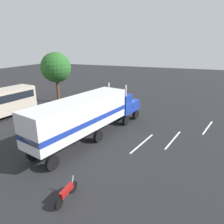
{
  "coord_description": "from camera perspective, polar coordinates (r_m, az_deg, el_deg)",
  "views": [
    {
      "loc": [
        -20.58,
        -6.88,
        8.48
      ],
      "look_at": [
        -1.73,
        0.57,
        1.6
      ],
      "focal_mm": 31.85,
      "sensor_mm": 36.0,
      "label": 1
    }
  ],
  "objects": [
    {
      "name": "ground_plane",
      "position": [
        23.29,
        2.88,
        -2.62
      ],
      "size": [
        120.0,
        120.0,
        0.0
      ],
      "primitive_type": "plane",
      "color": "#232326"
    },
    {
      "name": "lane_stripe_far",
      "position": [
        23.85,
        25.78,
        -4.03
      ],
      "size": [
        4.29,
        1.3,
        0.01
      ],
      "primitive_type": "cube",
      "rotation": [
        0.0,
        0.0,
        -0.26
      ],
      "color": "silver",
      "rests_on": "ground_plane"
    },
    {
      "name": "motorcycle",
      "position": [
        12.51,
        -12.88,
        -21.54
      ],
      "size": [
        2.11,
        0.26,
        1.12
      ],
      "color": "black",
      "rests_on": "ground_plane"
    },
    {
      "name": "person_bystander",
      "position": [
        21.89,
        -7.87,
        -1.72
      ],
      "size": [
        0.42,
        0.48,
        1.63
      ],
      "color": "#2D3347",
      "rests_on": "ground_plane"
    },
    {
      "name": "semi_truck",
      "position": [
        18.34,
        -6.61,
        -0.33
      ],
      "size": [
        14.35,
        5.68,
        4.5
      ],
      "color": "#193399",
      "rests_on": "ground_plane"
    },
    {
      "name": "tree_left",
      "position": [
        31.37,
        -15.8,
        12.15
      ],
      "size": [
        4.44,
        4.44,
        7.49
      ],
      "color": "brown",
      "rests_on": "ground_plane"
    },
    {
      "name": "lane_stripe_mid",
      "position": [
        19.72,
        17.16,
        -7.61
      ],
      "size": [
        4.33,
        1.1,
        0.01
      ],
      "primitive_type": "cube",
      "rotation": [
        0.0,
        0.0,
        -0.22
      ],
      "color": "silver",
      "rests_on": "ground_plane"
    },
    {
      "name": "lane_stripe_near",
      "position": [
        18.44,
        8.68,
        -8.85
      ],
      "size": [
        4.32,
        1.16,
        0.01
      ],
      "primitive_type": "cube",
      "rotation": [
        0.0,
        0.0,
        -0.23
      ],
      "color": "silver",
      "rests_on": "ground_plane"
    }
  ]
}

